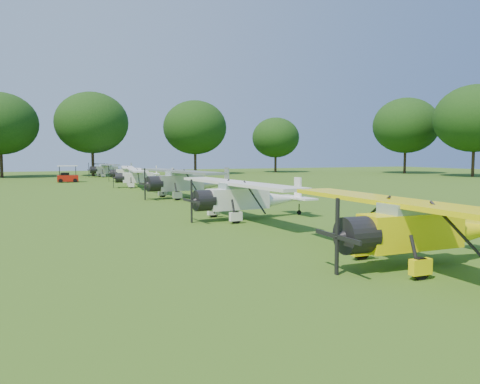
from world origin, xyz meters
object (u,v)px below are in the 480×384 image
Objects in this scene: aircraft_4 at (187,180)px; aircraft_6 at (132,172)px; aircraft_7 at (110,168)px; aircraft_5 at (143,176)px; aircraft_2 at (424,224)px; aircraft_3 at (247,195)px; golf_cart at (67,177)px.

aircraft_4 reaches higher than aircraft_6.
aircraft_5 is at bearing -95.90° from aircraft_7.
aircraft_2 is 60.51m from aircraft_7.
golf_cart is (-7.00, 37.20, -0.59)m from aircraft_3.
aircraft_6 is at bearing 91.02° from aircraft_2.
aircraft_2 is at bearing -81.76° from aircraft_6.
aircraft_2 is 36.90m from aircraft_5.
aircraft_4 is at bearing 82.28° from aircraft_3.
aircraft_4 is at bearing -79.71° from aircraft_5.
aircraft_4 is (0.49, 12.55, 0.12)m from aircraft_3.
golf_cart is at bearing 97.93° from aircraft_4.
golf_cart is (-7.63, 0.52, -0.47)m from aircraft_6.
aircraft_4 reaches higher than aircraft_5.
aircraft_7 is at bearing 96.71° from aircraft_5.
aircraft_7 is (-0.44, 48.95, -0.03)m from aircraft_3.
golf_cart is (-7.85, 48.74, -0.60)m from aircraft_2.
aircraft_4 is 36.41m from aircraft_7.
aircraft_3 reaches higher than aircraft_7.
aircraft_6 is at bearing 91.55° from aircraft_5.
aircraft_5 reaches higher than aircraft_6.
aircraft_4 is 1.18× the size of aircraft_5.
aircraft_2 is at bearing -81.64° from aircraft_5.
aircraft_7 is (-0.09, 23.62, 0.06)m from aircraft_5.
golf_cart is (-7.50, 24.65, -0.71)m from aircraft_4.
aircraft_4 is 1.20× the size of aircraft_6.
aircraft_7 is (-0.93, 36.39, -0.15)m from aircraft_4.
aircraft_4 is at bearing -94.64° from aircraft_7.
aircraft_5 is 11.38m from aircraft_6.
aircraft_3 reaches higher than golf_cart.
aircraft_6 is at bearing -0.81° from golf_cart.
aircraft_2 reaches higher than aircraft_7.
aircraft_7 is at bearing 82.48° from aircraft_4.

